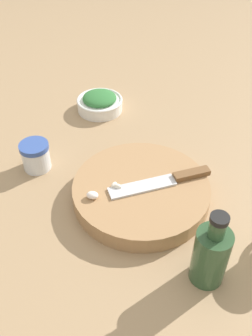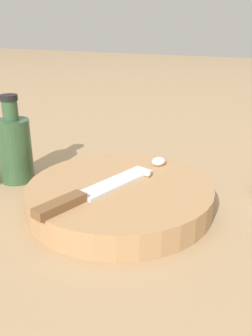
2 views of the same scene
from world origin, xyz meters
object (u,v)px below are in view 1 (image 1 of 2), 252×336
(cutting_board, at_px, (141,192))
(herb_bowl, at_px, (100,102))
(chef_knife, at_px, (167,180))
(garlic_cloves, at_px, (102,191))
(spice_jar, at_px, (36,156))
(oil_bottle, at_px, (212,254))

(cutting_board, xyz_separation_m, herb_bowl, (0.35, -0.12, 0.01))
(cutting_board, xyz_separation_m, chef_knife, (-0.02, -0.05, 0.02))
(chef_knife, distance_m, garlic_cloves, 0.14)
(chef_knife, relative_size, herb_bowl, 1.71)
(cutting_board, distance_m, herb_bowl, 0.37)
(spice_jar, bearing_deg, cutting_board, -149.18)
(garlic_cloves, distance_m, spice_jar, 0.21)
(cutting_board, bearing_deg, oil_bottle, 174.09)
(garlic_cloves, xyz_separation_m, oil_bottle, (-0.25, -0.06, 0.02))
(chef_knife, bearing_deg, herb_bowl, 7.16)
(spice_jar, bearing_deg, oil_bottle, -165.93)
(chef_knife, height_order, spice_jar, spice_jar)
(cutting_board, distance_m, garlic_cloves, 0.09)
(herb_bowl, bearing_deg, spice_jar, 115.34)
(oil_bottle, bearing_deg, chef_knife, -20.16)
(chef_knife, bearing_deg, cutting_board, 82.27)
(cutting_board, relative_size, oil_bottle, 1.83)
(chef_knife, xyz_separation_m, spice_jar, (0.25, 0.19, -0.01))
(chef_knife, bearing_deg, oil_bottle, 178.13)
(chef_knife, relative_size, oil_bottle, 1.39)
(cutting_board, height_order, oil_bottle, oil_bottle)
(oil_bottle, bearing_deg, herb_bowl, -14.34)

